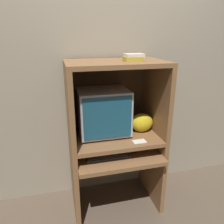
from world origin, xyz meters
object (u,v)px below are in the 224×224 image
object	(u,v)px
crt_monitor	(103,112)
book_stack	(133,57)
keyboard	(107,155)
mouse	(134,151)
snack_bag	(142,123)

from	to	relation	value
crt_monitor	book_stack	world-z (taller)	book_stack
keyboard	mouse	size ratio (longest dim) A/B	5.34
crt_monitor	keyboard	bearing A→B (deg)	-92.83
crt_monitor	book_stack	distance (m)	0.55
mouse	book_stack	world-z (taller)	book_stack
crt_monitor	keyboard	distance (m)	0.39
snack_bag	mouse	bearing A→B (deg)	-130.88
mouse	crt_monitor	bearing A→B (deg)	142.45
mouse	snack_bag	xyz separation A→B (m)	(0.13, 0.15, 0.21)
crt_monitor	book_stack	size ratio (longest dim) A/B	2.88
snack_bag	book_stack	distance (m)	0.64
crt_monitor	mouse	bearing A→B (deg)	-37.55
crt_monitor	keyboard	xyz separation A→B (m)	(-0.01, -0.19, -0.34)
crt_monitor	book_stack	xyz separation A→B (m)	(0.23, -0.13, 0.49)
keyboard	book_stack	xyz separation A→B (m)	(0.24, 0.06, 0.83)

